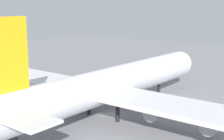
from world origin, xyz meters
The scene contains 4 objects.
ground_plane centered at (0.00, 0.00, 0.00)m, with size 235.53×235.53×0.00m, color gray.
cargo_airplane centered at (-0.22, 0.00, 5.68)m, with size 58.88×54.13×18.58m.
cargo_loader centered at (-19.63, 4.95, 1.13)m, with size 3.00×4.57×2.29m.
safety_cone_nose centered at (26.50, 3.77, 0.32)m, with size 0.45×0.45×0.64m, color orange.
Camera 1 is at (-46.37, -36.59, 20.08)m, focal length 53.17 mm.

